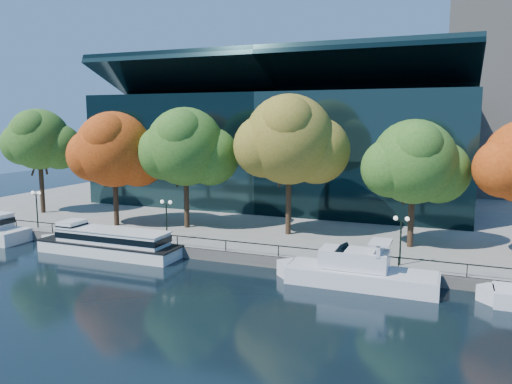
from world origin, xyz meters
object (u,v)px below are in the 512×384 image
at_px(tree_2, 187,148).
at_px(tree_3, 291,141).
at_px(tree_0, 40,141).
at_px(lamp_0, 36,201).
at_px(lamp_2, 401,229).
at_px(tree_1, 115,151).
at_px(tour_boat, 105,241).
at_px(cruiser_near, 355,271).
at_px(lamp_1, 166,211).
at_px(tree_4, 415,164).

relative_size(tree_2, tree_3, 0.91).
bearing_deg(tree_0, lamp_0, -49.17).
bearing_deg(lamp_2, tree_1, 172.18).
height_order(tour_boat, lamp_2, lamp_2).
bearing_deg(tree_3, cruiser_near, -50.73).
bearing_deg(tree_1, lamp_0, -149.96).
distance_m(tree_3, lamp_0, 28.25).
xyz_separation_m(lamp_1, lamp_2, (21.87, 0.00, 0.00)).
relative_size(tree_2, lamp_0, 3.23).
bearing_deg(tour_boat, lamp_1, 33.43).
xyz_separation_m(tour_boat, tree_4, (27.12, 9.60, 7.48)).
xyz_separation_m(tree_1, lamp_0, (-7.33, -4.24, -5.30)).
bearing_deg(tree_1, tree_0, 167.97).
height_order(tree_3, lamp_0, tree_3).
bearing_deg(lamp_2, tree_2, 164.99).
bearing_deg(lamp_0, tree_2, 22.10).
relative_size(tour_boat, tree_3, 1.10).
relative_size(tour_boat, lamp_2, 3.90).
bearing_deg(tree_0, lamp_2, -9.11).
bearing_deg(lamp_0, lamp_2, 0.00).
height_order(tree_2, lamp_1, tree_2).
relative_size(cruiser_near, lamp_1, 3.14).
relative_size(tree_2, lamp_1, 3.23).
bearing_deg(lamp_2, lamp_0, 180.00).
bearing_deg(tree_4, lamp_1, -163.95).
bearing_deg(lamp_2, tree_3, 148.49).
distance_m(tree_1, lamp_0, 9.99).
bearing_deg(tree_2, lamp_0, -157.90).
bearing_deg(tree_3, lamp_0, -164.91).
distance_m(tour_boat, tree_0, 22.25).
bearing_deg(cruiser_near, lamp_2, 48.93).
bearing_deg(cruiser_near, lamp_1, 169.66).
height_order(cruiser_near, tree_2, tree_2).
bearing_deg(lamp_2, lamp_1, 180.00).
xyz_separation_m(cruiser_near, tree_4, (3.43, 9.86, 7.61)).
distance_m(tree_0, lamp_1, 24.34).
distance_m(tree_1, tree_2, 8.10).
xyz_separation_m(lamp_0, lamp_1, (16.33, 0.00, 0.00)).
distance_m(tour_boat, tree_2, 13.08).
bearing_deg(cruiser_near, tree_3, 129.27).
distance_m(tree_4, lamp_1, 23.69).
height_order(tree_4, lamp_2, tree_4).
height_order(tour_boat, lamp_1, lamp_1).
bearing_deg(lamp_1, tree_1, 154.78).
distance_m(tree_2, lamp_1, 8.44).
distance_m(tree_1, lamp_2, 31.61).
height_order(tree_2, lamp_0, tree_2).
distance_m(tour_boat, lamp_2, 27.02).
xyz_separation_m(tree_2, tree_3, (11.34, 0.98, 0.90)).
bearing_deg(cruiser_near, tree_4, 70.83).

